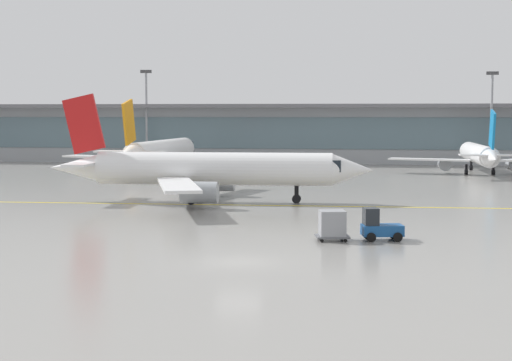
# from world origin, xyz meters

# --- Properties ---
(ground_plane) EXTENTS (400.00, 400.00, 0.00)m
(ground_plane) POSITION_xyz_m (0.00, 0.00, 0.00)
(ground_plane) COLOR gray
(taxiway_centreline_stripe) EXTENTS (109.99, 2.41, 0.01)m
(taxiway_centreline_stripe) POSITION_xyz_m (-6.58, 26.64, 0.00)
(taxiway_centreline_stripe) COLOR yellow
(taxiway_centreline_stripe) RESTS_ON ground_plane
(terminal_concourse) EXTENTS (227.73, 11.00, 9.60)m
(terminal_concourse) POSITION_xyz_m (0.00, 88.11, 4.92)
(terminal_concourse) COLOR #9EA3A8
(terminal_concourse) RESTS_ON ground_plane
(gate_airplane_1) EXTENTS (27.60, 29.77, 9.86)m
(gate_airplane_1) POSITION_xyz_m (-19.98, 61.65, 2.96)
(gate_airplane_1) COLOR white
(gate_airplane_1) RESTS_ON ground_plane
(gate_airplane_2) EXTENTS (24.20, 25.93, 8.62)m
(gate_airplane_2) POSITION_xyz_m (22.55, 66.66, 2.58)
(gate_airplane_2) COLOR white
(gate_airplane_2) RESTS_ON ground_plane
(taxiing_regional_jet) EXTENTS (29.99, 27.95, 9.95)m
(taxiing_regional_jet) POSITION_xyz_m (-6.97, 28.63, 2.98)
(taxiing_regional_jet) COLOR white
(taxiing_regional_jet) RESTS_ON ground_plane
(baggage_tug) EXTENTS (2.81, 2.01, 2.10)m
(baggage_tug) POSITION_xyz_m (7.83, 8.55, 0.89)
(baggage_tug) COLOR #194C8C
(baggage_tug) RESTS_ON ground_plane
(cargo_dolly_lead) EXTENTS (2.36, 1.96, 1.94)m
(cargo_dolly_lead) POSITION_xyz_m (4.87, 8.00, 1.05)
(cargo_dolly_lead) COLOR #595B60
(cargo_dolly_lead) RESTS_ON ground_plane
(apron_light_mast_1) EXTENTS (1.80, 0.36, 15.06)m
(apron_light_mast_1) POSITION_xyz_m (-27.46, 82.11, 8.22)
(apron_light_mast_1) COLOR gray
(apron_light_mast_1) RESTS_ON ground_plane
(apron_light_mast_2) EXTENTS (1.80, 0.36, 14.37)m
(apron_light_mast_2) POSITION_xyz_m (26.31, 80.51, 7.87)
(apron_light_mast_2) COLOR gray
(apron_light_mast_2) RESTS_ON ground_plane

